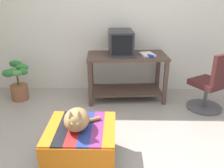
{
  "coord_description": "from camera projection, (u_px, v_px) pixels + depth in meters",
  "views": [
    {
      "loc": [
        0.02,
        -1.99,
        1.69
      ],
      "look_at": [
        -0.03,
        0.85,
        0.55
      ],
      "focal_mm": 37.94,
      "sensor_mm": 36.0,
      "label": 1
    }
  ],
  "objects": [
    {
      "name": "ground_plane",
      "position": [
        113.0,
        163.0,
        2.47
      ],
      "size": [
        14.0,
        14.0,
        0.0
      ],
      "primitive_type": "plane",
      "color": "#9E9389"
    },
    {
      "name": "back_wall",
      "position": [
        115.0,
        15.0,
        3.89
      ],
      "size": [
        8.0,
        0.1,
        2.6
      ],
      "primitive_type": "cube",
      "color": "silver",
      "rests_on": "ground_plane"
    },
    {
      "name": "desk",
      "position": [
        127.0,
        69.0,
        3.77
      ],
      "size": [
        1.26,
        0.67,
        0.74
      ],
      "rotation": [
        0.0,
        0.0,
        0.07
      ],
      "color": "#4C382D",
      "rests_on": "ground_plane"
    },
    {
      "name": "tv_monitor",
      "position": [
        121.0,
        42.0,
        3.69
      ],
      "size": [
        0.4,
        0.55,
        0.36
      ],
      "rotation": [
        0.0,
        0.0,
        0.07
      ],
      "color": "#28282B",
      "rests_on": "desk"
    },
    {
      "name": "keyboard",
      "position": [
        123.0,
        56.0,
        3.55
      ],
      "size": [
        0.4,
        0.16,
        0.02
      ],
      "primitive_type": "cube",
      "rotation": [
        0.0,
        0.0,
        -0.02
      ],
      "color": "#333338",
      "rests_on": "desk"
    },
    {
      "name": "book",
      "position": [
        147.0,
        54.0,
        3.65
      ],
      "size": [
        0.25,
        0.29,
        0.03
      ],
      "primitive_type": "cube",
      "rotation": [
        0.0,
        0.0,
        0.25
      ],
      "color": "white",
      "rests_on": "desk"
    },
    {
      "name": "ottoman_with_blanket",
      "position": [
        82.0,
        144.0,
        2.43
      ],
      "size": [
        0.69,
        0.66,
        0.41
      ],
      "color": "#4C4238",
      "rests_on": "ground_plane"
    },
    {
      "name": "cat",
      "position": [
        77.0,
        120.0,
        2.29
      ],
      "size": [
        0.36,
        0.38,
        0.27
      ],
      "rotation": [
        0.0,
        0.0,
        0.08
      ],
      "color": "#9E7A4C",
      "rests_on": "ottoman_with_blanket"
    },
    {
      "name": "potted_plant",
      "position": [
        18.0,
        82.0,
        3.8
      ],
      "size": [
        0.36,
        0.4,
        0.62
      ],
      "color": "brown",
      "rests_on": "ground_plane"
    },
    {
      "name": "office_chair",
      "position": [
        211.0,
        86.0,
        3.43
      ],
      "size": [
        0.58,
        0.58,
        0.89
      ],
      "rotation": [
        0.0,
        0.0,
        3.7
      ],
      "color": "#4C4C51",
      "rests_on": "ground_plane"
    },
    {
      "name": "stapler",
      "position": [
        150.0,
        56.0,
        3.52
      ],
      "size": [
        0.09,
        0.11,
        0.04
      ],
      "primitive_type": "cube",
      "rotation": [
        0.0,
        0.0,
        0.65
      ],
      "color": "#2342B7",
      "rests_on": "desk"
    },
    {
      "name": "pen",
      "position": [
        148.0,
        54.0,
        3.7
      ],
      "size": [
        0.14,
        0.03,
        0.01
      ],
      "primitive_type": "cylinder",
      "rotation": [
        0.0,
        1.57,
        2.96
      ],
      "color": "#B7B7BC",
      "rests_on": "desk"
    }
  ]
}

